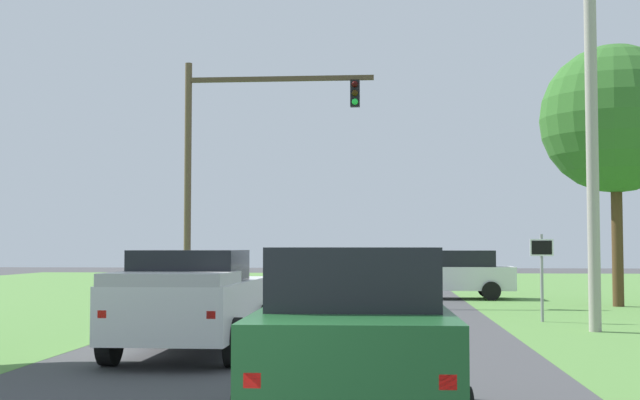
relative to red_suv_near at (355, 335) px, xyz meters
name	(u,v)px	position (x,y,z in m)	size (l,w,h in m)	color
ground_plane	(312,340)	(-1.24, 8.92, -1.02)	(120.00, 120.00, 0.00)	#424244
red_suv_near	(355,335)	(0.00, 0.00, 0.00)	(2.16, 4.64, 1.94)	#194C23
pickup_truck_lead	(192,300)	(-3.16, 6.11, -0.04)	(2.33, 4.89, 1.88)	silver
traffic_light	(233,147)	(-4.97, 19.99, 4.35)	(6.54, 0.40, 8.31)	brown
keep_moving_sign	(542,265)	(4.32, 13.58, 0.44)	(0.60, 0.09, 2.27)	gray
oak_tree_right	(615,119)	(7.78, 19.53, 5.09)	(4.86, 4.86, 8.55)	#4C351E
crossing_suv_far	(450,273)	(2.64, 23.32, -0.08)	(4.84, 2.20, 1.80)	silver
utility_pole_right	(592,154)	(5.06, 11.05, 3.05)	(0.28, 0.28, 8.15)	#9E998E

